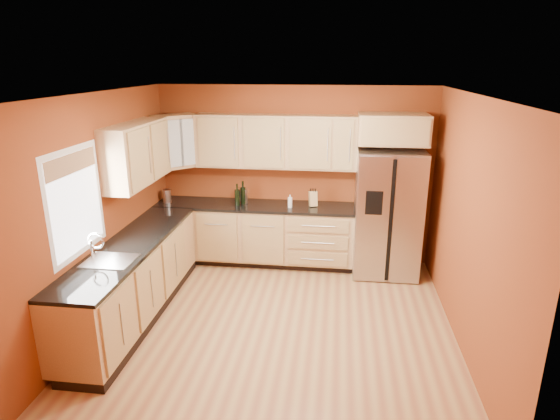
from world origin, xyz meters
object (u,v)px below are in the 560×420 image
at_px(canister_left, 167,196).
at_px(wine_bottle_a, 237,195).
at_px(refrigerator, 387,213).
at_px(soap_dispenser, 290,201).
at_px(knife_block, 313,199).

xyz_separation_m(canister_left, wine_bottle_a, (1.06, -0.02, 0.06)).
bearing_deg(refrigerator, wine_bottle_a, -179.67).
bearing_deg(soap_dispenser, knife_block, 19.13).
relative_size(canister_left, wine_bottle_a, 0.60).
bearing_deg(wine_bottle_a, canister_left, 178.75).
height_order(refrigerator, wine_bottle_a, refrigerator).
distance_m(wine_bottle_a, knife_block, 1.09).
xyz_separation_m(wine_bottle_a, soap_dispenser, (0.77, 0.00, -0.07)).
bearing_deg(refrigerator, knife_block, 174.51).
height_order(refrigerator, canister_left, refrigerator).
bearing_deg(soap_dispenser, wine_bottle_a, -179.88).
relative_size(refrigerator, knife_block, 8.22).
relative_size(refrigerator, soap_dispenser, 9.62).
relative_size(refrigerator, wine_bottle_a, 5.53).
bearing_deg(knife_block, soap_dispenser, -177.55).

